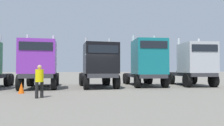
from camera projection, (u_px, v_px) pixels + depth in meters
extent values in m
plane|color=slate|center=(101.00, 91.00, 13.64)|extent=(200.00, 200.00, 0.00)
cylinder|color=silver|center=(0.00, 55.00, 15.45)|extent=(0.18, 0.18, 2.97)
cylinder|color=black|center=(7.00, 80.00, 17.02)|extent=(0.37, 1.02, 1.01)
cylinder|color=black|center=(11.00, 80.00, 18.09)|extent=(0.37, 1.02, 1.01)
cube|color=#333338|center=(41.00, 75.00, 16.21)|extent=(2.29, 6.15, 0.30)
cube|color=purple|center=(38.00, 57.00, 14.40)|extent=(2.43, 2.35, 2.34)
cube|color=black|center=(36.00, 46.00, 13.27)|extent=(2.10, 0.07, 0.55)
cylinder|color=silver|center=(53.00, 54.00, 15.89)|extent=(0.18, 0.18, 2.94)
cylinder|color=silver|center=(27.00, 54.00, 15.47)|extent=(0.18, 0.18, 2.94)
cylinder|color=#333338|center=(43.00, 72.00, 17.53)|extent=(1.12, 1.12, 0.12)
cylinder|color=black|center=(54.00, 82.00, 14.14)|extent=(0.37, 1.10, 1.10)
cylinder|color=black|center=(20.00, 83.00, 13.65)|extent=(0.37, 1.10, 1.10)
cylinder|color=black|center=(56.00, 79.00, 17.86)|extent=(0.37, 1.10, 1.10)
cylinder|color=black|center=(30.00, 80.00, 17.38)|extent=(0.37, 1.10, 1.10)
cylinder|color=black|center=(57.00, 79.00, 18.94)|extent=(0.37, 1.10, 1.10)
cylinder|color=black|center=(32.00, 79.00, 18.45)|extent=(0.37, 1.10, 1.10)
cube|color=#333338|center=(97.00, 75.00, 16.71)|extent=(2.32, 5.68, 0.30)
cube|color=black|center=(101.00, 58.00, 15.12)|extent=(2.45, 2.33, 2.22)
cube|color=black|center=(103.00, 49.00, 14.00)|extent=(2.10, 0.08, 0.55)
cylinder|color=silver|center=(109.00, 56.00, 16.60)|extent=(0.18, 0.18, 2.82)
cylinder|color=silver|center=(86.00, 55.00, 16.17)|extent=(0.18, 0.18, 2.82)
cylinder|color=#333338|center=(95.00, 72.00, 17.92)|extent=(1.12, 1.12, 0.12)
cylinder|color=black|center=(116.00, 82.00, 14.88)|extent=(0.37, 1.09, 1.09)
cylinder|color=black|center=(86.00, 82.00, 14.38)|extent=(0.37, 1.09, 1.09)
cylinder|color=black|center=(107.00, 79.00, 18.13)|extent=(0.37, 1.09, 1.09)
cylinder|color=black|center=(82.00, 80.00, 17.63)|extent=(0.37, 1.09, 1.09)
cylinder|color=black|center=(105.00, 79.00, 19.20)|extent=(0.37, 1.09, 1.09)
cylinder|color=black|center=(81.00, 79.00, 18.70)|extent=(0.37, 1.09, 1.09)
cube|color=#333338|center=(143.00, 75.00, 18.20)|extent=(2.73, 6.42, 0.30)
cube|color=#14727A|center=(149.00, 57.00, 16.42)|extent=(2.61, 2.78, 2.76)
cube|color=black|center=(154.00, 45.00, 15.15)|extent=(2.10, 0.22, 0.55)
cylinder|color=silver|center=(154.00, 55.00, 17.98)|extent=(0.19, 0.19, 3.36)
cylinder|color=silver|center=(133.00, 54.00, 17.75)|extent=(0.19, 0.19, 3.36)
cylinder|color=#333338|center=(139.00, 73.00, 19.57)|extent=(1.19, 1.19, 0.12)
cylinder|color=black|center=(165.00, 81.00, 15.91)|extent=(0.44, 1.03, 1.00)
cylinder|color=black|center=(137.00, 81.00, 15.65)|extent=(0.44, 1.03, 1.00)
cylinder|color=black|center=(149.00, 79.00, 19.83)|extent=(0.44, 1.03, 1.00)
cylinder|color=black|center=(127.00, 79.00, 19.56)|extent=(0.44, 1.03, 1.00)
cylinder|color=black|center=(146.00, 78.00, 20.92)|extent=(0.44, 1.03, 1.00)
cylinder|color=black|center=(125.00, 79.00, 20.66)|extent=(0.44, 1.03, 1.00)
cube|color=#333338|center=(188.00, 74.00, 18.43)|extent=(2.84, 5.89, 0.30)
cube|color=#B7BABF|center=(197.00, 58.00, 16.88)|extent=(2.67, 2.74, 2.45)
cube|color=black|center=(205.00, 48.00, 15.65)|extent=(2.09, 0.28, 0.55)
cylinder|color=silver|center=(199.00, 56.00, 18.37)|extent=(0.20, 0.20, 3.05)
cylinder|color=silver|center=(179.00, 55.00, 18.19)|extent=(0.20, 0.20, 3.05)
cylinder|color=#333338|center=(182.00, 72.00, 19.68)|extent=(1.22, 1.22, 0.12)
cylinder|color=black|center=(213.00, 80.00, 16.39)|extent=(0.48, 1.14, 1.11)
cylinder|color=black|center=(187.00, 80.00, 16.19)|extent=(0.48, 1.14, 1.11)
cylinder|color=black|center=(193.00, 78.00, 19.75)|extent=(0.48, 1.14, 1.11)
cylinder|color=black|center=(171.00, 79.00, 19.54)|extent=(0.48, 1.14, 1.11)
cylinder|color=black|center=(188.00, 78.00, 20.84)|extent=(0.48, 1.14, 1.11)
cylinder|color=black|center=(167.00, 78.00, 20.64)|extent=(0.48, 1.14, 1.11)
cylinder|color=black|center=(42.00, 90.00, 10.30)|extent=(0.22, 0.22, 0.80)
cylinder|color=black|center=(37.00, 90.00, 10.08)|extent=(0.22, 0.22, 0.80)
cylinder|color=yellow|center=(39.00, 76.00, 10.21)|extent=(0.56, 0.56, 0.64)
sphere|color=tan|center=(40.00, 67.00, 10.23)|extent=(0.22, 0.22, 0.22)
cone|color=#F2590C|center=(21.00, 88.00, 12.11)|extent=(0.36, 0.36, 0.65)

